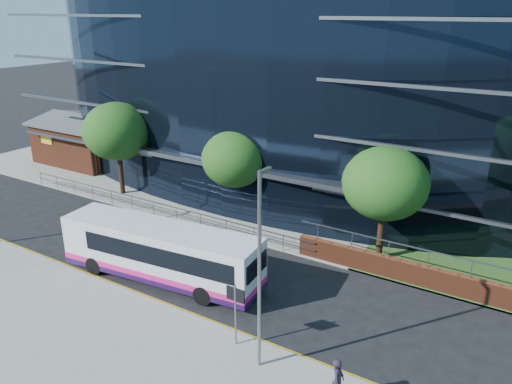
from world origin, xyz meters
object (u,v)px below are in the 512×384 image
Objects in this scene: streetlight_east at (260,268)px; pedestrian at (338,381)px; street_sign at (235,302)px; tree_far_c at (385,183)px; tree_far_b at (235,159)px; tree_far_a at (117,131)px; city_bus at (162,252)px; brick_pavilion at (87,141)px.

pedestrian is at bearing -4.29° from streetlight_east.
tree_far_c is at bearing 76.71° from street_sign.
tree_far_b is 0.93× the size of tree_far_c.
pedestrian is at bearing -44.00° from tree_far_b.
tree_far_b is 3.35× the size of pedestrian.
tree_far_a is at bearing 50.31° from pedestrian.
pedestrian is (11.11, -3.41, -0.52)m from city_bus.
tree_far_a is 3.87× the size of pedestrian.
pedestrian is (12.35, -11.93, -3.16)m from tree_far_b.
street_sign is 0.35× the size of streetlight_east.
city_bus is at bearing -35.48° from tree_far_a.
tree_far_b is 14.74m from streetlight_east.
street_sign is at bearing -29.65° from brick_pavilion.
brick_pavilion is 23.80m from city_bus.
tree_far_a is (9.00, -4.50, 2.92)m from brick_pavilion.
brick_pavilion is at bearing 171.18° from tree_far_c.
street_sign is 1.55× the size of pedestrian.
tree_far_c is (2.50, 10.59, 2.39)m from street_sign.
streetlight_east is 0.72× the size of city_bus.
tree_far_c reaches higher than city_bus.
streetlight_east is 4.43× the size of pedestrian.
tree_far_b is (10.00, 0.50, -0.65)m from tree_far_a.
tree_far_a reaches higher than street_sign.
brick_pavilion is 1.08× the size of streetlight_east.
city_bus is (11.24, -8.01, -3.29)m from tree_far_a.
tree_far_c reaches higher than brick_pavilion.
tree_far_b is at bearing 177.14° from tree_far_c.
city_bus is at bearing -81.71° from tree_far_b.
tree_far_a is 10.03m from tree_far_b.
tree_far_c is 12.17m from pedestrian.
tree_far_c is at bearing -2.86° from tree_far_b.
city_bus reaches higher than pedestrian.
tree_far_b is at bearing 92.26° from city_bus.
street_sign is 0.40× the size of tree_far_a.
city_bus is at bearing -31.72° from brick_pavilion.
streetlight_east is at bearing -28.21° from city_bus.
street_sign is 13.54m from tree_far_b.
tree_far_b reaches higher than street_sign.
tree_far_c is at bearing 0.00° from tree_far_a.
tree_far_a is 0.63× the size of city_bus.
brick_pavilion is 1.23× the size of tree_far_a.
tree_far_c is at bearing 36.41° from city_bus.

